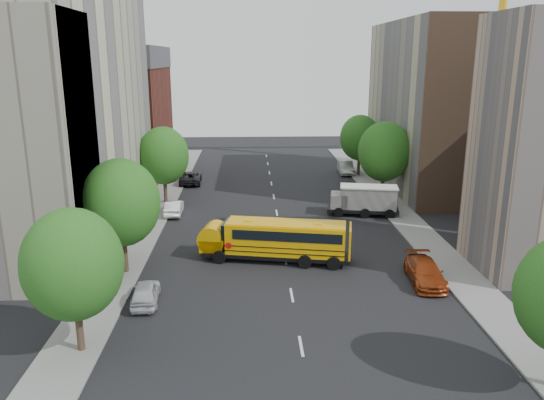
{
  "coord_description": "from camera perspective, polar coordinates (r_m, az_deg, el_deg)",
  "views": [
    {
      "loc": [
        -2.51,
        -37.98,
        14.19
      ],
      "look_at": [
        -0.79,
        2.0,
        3.41
      ],
      "focal_mm": 35.0,
      "sensor_mm": 36.0,
      "label": 1
    }
  ],
  "objects": [
    {
      "name": "safari_truck",
      "position": [
        49.76,
        9.83,
        0.03
      ],
      "size": [
        6.78,
        3.43,
        2.77
      ],
      "rotation": [
        0.0,
        0.0,
        -0.18
      ],
      "color": "black",
      "rests_on": "ground"
    },
    {
      "name": "street_tree_0",
      "position": [
        27.17,
        -20.63,
        -6.52
      ],
      "size": [
        4.8,
        4.8,
        7.41
      ],
      "color": "#38281C",
      "rests_on": "ground"
    },
    {
      "name": "school_bus",
      "position": [
        38.08,
        0.3,
        -4.14
      ],
      "size": [
        10.78,
        4.35,
        2.97
      ],
      "rotation": [
        0.0,
        0.0,
        -0.19
      ],
      "color": "black",
      "rests_on": "ground"
    },
    {
      "name": "lane_markings",
      "position": [
        50.09,
        0.51,
        -1.38
      ],
      "size": [
        0.15,
        64.0,
        0.01
      ],
      "primitive_type": "cube",
      "color": "silver",
      "rests_on": "ground"
    },
    {
      "name": "parked_car_5",
      "position": [
        67.6,
        7.92,
        3.51
      ],
      "size": [
        1.97,
        4.95,
        1.6
      ],
      "primitive_type": "imported",
      "rotation": [
        0.0,
        0.0,
        -0.06
      ],
      "color": "#A3A49F",
      "rests_on": "ground"
    },
    {
      "name": "building_left_cream",
      "position": [
        46.81,
        -22.05,
        8.86
      ],
      "size": [
        10.0,
        26.0,
        20.0
      ],
      "primitive_type": "cube",
      "color": "#BDB998",
      "rests_on": "ground"
    },
    {
      "name": "parked_car_2",
      "position": [
        62.35,
        -8.75,
        2.43
      ],
      "size": [
        2.6,
        5.29,
        1.45
      ],
      "primitive_type": "imported",
      "rotation": [
        0.0,
        0.0,
        3.18
      ],
      "color": "black",
      "rests_on": "ground"
    },
    {
      "name": "street_tree_5",
      "position": [
        66.07,
        9.43,
        6.62
      ],
      "size": [
        4.86,
        4.86,
        7.51
      ],
      "color": "#38281C",
      "rests_on": "ground"
    },
    {
      "name": "sidewalk_left",
      "position": [
        46.12,
        -13.6,
        -3.2
      ],
      "size": [
        3.0,
        80.0,
        0.12
      ],
      "primitive_type": "cube",
      "color": "slate",
      "rests_on": "ground"
    },
    {
      "name": "ground",
      "position": [
        40.62,
        1.24,
        -5.38
      ],
      "size": [
        120.0,
        120.0,
        0.0
      ],
      "primitive_type": "plane",
      "color": "black",
      "rests_on": "ground"
    },
    {
      "name": "parked_car_3",
      "position": [
        36.1,
        16.13,
        -7.46
      ],
      "size": [
        2.38,
        5.13,
        1.45
      ],
      "primitive_type": "imported",
      "rotation": [
        0.0,
        0.0,
        -0.07
      ],
      "color": "#8F3512",
      "rests_on": "ground"
    },
    {
      "name": "sidewalk_right",
      "position": [
        47.36,
        14.89,
        -2.81
      ],
      "size": [
        3.0,
        80.0,
        0.12
      ],
      "primitive_type": "cube",
      "color": "slate",
      "rests_on": "ground"
    },
    {
      "name": "building_left_redbrick",
      "position": [
        68.2,
        -15.73,
        8.05
      ],
      "size": [
        10.0,
        15.0,
        13.0
      ],
      "primitive_type": "cube",
      "color": "maroon",
      "rests_on": "ground"
    },
    {
      "name": "parked_car_1",
      "position": [
        50.17,
        -10.49,
        -0.8
      ],
      "size": [
        1.54,
        4.16,
        1.36
      ],
      "primitive_type": "imported",
      "rotation": [
        0.0,
        0.0,
        3.17
      ],
      "color": "white",
      "rests_on": "ground"
    },
    {
      "name": "street_tree_4",
      "position": [
        54.47,
        11.98,
        5.12
      ],
      "size": [
        5.25,
        5.25,
        8.1
      ],
      "color": "#38281C",
      "rests_on": "ground"
    },
    {
      "name": "parked_car_4",
      "position": [
        51.33,
        10.36,
        -0.44
      ],
      "size": [
        1.61,
        3.97,
        1.35
      ],
      "primitive_type": "imported",
      "rotation": [
        0.0,
        0.0,
        0.0
      ],
      "color": "#322F53",
      "rests_on": "ground"
    },
    {
      "name": "street_tree_1",
      "position": [
        36.22,
        -15.93,
        -0.3
      ],
      "size": [
        5.12,
        5.12,
        7.9
      ],
      "color": "#38281C",
      "rests_on": "ground"
    },
    {
      "name": "building_right_far",
      "position": [
        61.72,
        17.21,
        9.59
      ],
      "size": [
        10.0,
        22.0,
        18.0
      ],
      "primitive_type": "cube",
      "color": "tan",
      "rests_on": "ground"
    },
    {
      "name": "building_left_near",
      "position": [
        37.32,
        -27.04,
        4.66
      ],
      "size": [
        10.0,
        7.0,
        17.0
      ],
      "primitive_type": "cube",
      "color": "tan",
      "rests_on": "ground"
    },
    {
      "name": "building_right_sidewall",
      "position": [
        51.52,
        21.24,
        8.29
      ],
      "size": [
        10.1,
        0.3,
        18.0
      ],
      "primitive_type": "cube",
      "color": "brown",
      "rests_on": "ground"
    },
    {
      "name": "street_tree_2",
      "position": [
        53.49,
        -11.59,
        4.69
      ],
      "size": [
        4.99,
        4.99,
        7.71
      ],
      "color": "#38281C",
      "rests_on": "ground"
    },
    {
      "name": "parked_car_0",
      "position": [
        32.88,
        -13.46,
        -9.67
      ],
      "size": [
        1.85,
        3.97,
        1.31
      ],
      "primitive_type": "imported",
      "rotation": [
        0.0,
        0.0,
        3.22
      ],
      "color": "silver",
      "rests_on": "ground"
    }
  ]
}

